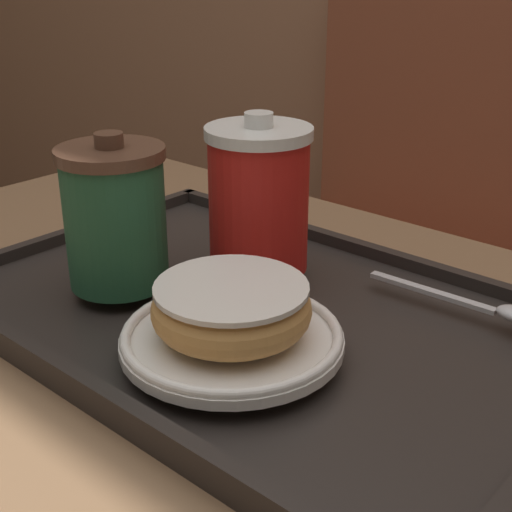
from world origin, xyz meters
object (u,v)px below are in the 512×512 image
at_px(coffee_cup_rear, 259,198).
at_px(donut_chocolate_glazed, 231,307).
at_px(coffee_cup_front, 115,216).
at_px(spoon, 491,307).

distance_m(coffee_cup_rear, donut_chocolate_glazed, 0.15).
height_order(coffee_cup_front, spoon, coffee_cup_front).
xyz_separation_m(coffee_cup_front, coffee_cup_rear, (0.07, 0.11, 0.00)).
distance_m(coffee_cup_front, donut_chocolate_glazed, 0.15).
distance_m(coffee_cup_front, coffee_cup_rear, 0.13).
bearing_deg(coffee_cup_front, donut_chocolate_glazed, -5.68).
bearing_deg(coffee_cup_rear, donut_chocolate_glazed, -56.65).
xyz_separation_m(coffee_cup_front, spoon, (0.27, 0.16, -0.06)).
relative_size(coffee_cup_front, donut_chocolate_glazed, 1.14).
distance_m(donut_chocolate_glazed, spoon, 0.21).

